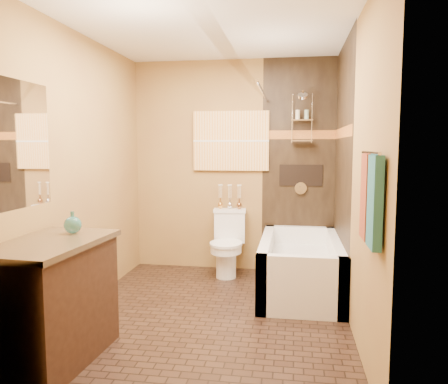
% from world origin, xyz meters
% --- Properties ---
extents(floor, '(3.00, 3.00, 0.00)m').
position_xyz_m(floor, '(0.00, 0.00, 0.00)').
color(floor, black).
rests_on(floor, ground).
extents(wall_left, '(0.02, 3.00, 2.50)m').
position_xyz_m(wall_left, '(-1.20, 0.00, 1.25)').
color(wall_left, olive).
rests_on(wall_left, floor).
extents(wall_right, '(0.02, 3.00, 2.50)m').
position_xyz_m(wall_right, '(1.20, 0.00, 1.25)').
color(wall_right, olive).
rests_on(wall_right, floor).
extents(wall_back, '(2.40, 0.02, 2.50)m').
position_xyz_m(wall_back, '(0.00, 1.50, 1.25)').
color(wall_back, olive).
rests_on(wall_back, floor).
extents(wall_front, '(2.40, 0.02, 2.50)m').
position_xyz_m(wall_front, '(0.00, -1.50, 1.25)').
color(wall_front, olive).
rests_on(wall_front, floor).
extents(ceiling, '(3.00, 3.00, 0.00)m').
position_xyz_m(ceiling, '(0.00, 0.00, 2.50)').
color(ceiling, silver).
rests_on(ceiling, wall_back).
extents(alcove_tile_back, '(0.85, 0.01, 2.50)m').
position_xyz_m(alcove_tile_back, '(0.78, 1.49, 1.25)').
color(alcove_tile_back, black).
rests_on(alcove_tile_back, wall_back).
extents(alcove_tile_right, '(0.01, 1.50, 2.50)m').
position_xyz_m(alcove_tile_right, '(1.19, 0.75, 1.25)').
color(alcove_tile_right, black).
rests_on(alcove_tile_right, wall_right).
extents(mosaic_band_back, '(0.85, 0.01, 0.10)m').
position_xyz_m(mosaic_band_back, '(0.78, 1.48, 1.62)').
color(mosaic_band_back, '#934C1A').
rests_on(mosaic_band_back, alcove_tile_back).
extents(mosaic_band_right, '(0.01, 1.50, 0.10)m').
position_xyz_m(mosaic_band_right, '(1.18, 0.75, 1.62)').
color(mosaic_band_right, '#934C1A').
rests_on(mosaic_band_right, alcove_tile_right).
extents(alcove_niche, '(0.50, 0.01, 0.25)m').
position_xyz_m(alcove_niche, '(0.80, 1.48, 1.15)').
color(alcove_niche, black).
rests_on(alcove_niche, alcove_tile_back).
extents(shower_fixtures, '(0.24, 0.33, 1.16)m').
position_xyz_m(shower_fixtures, '(0.80, 1.38, 1.67)').
color(shower_fixtures, silver).
rests_on(shower_fixtures, floor).
extents(curtain_rod, '(0.03, 1.55, 0.03)m').
position_xyz_m(curtain_rod, '(0.40, 0.75, 2.02)').
color(curtain_rod, silver).
rests_on(curtain_rod, wall_back).
extents(towel_bar, '(0.02, 0.55, 0.02)m').
position_xyz_m(towel_bar, '(1.15, -1.05, 1.45)').
color(towel_bar, silver).
rests_on(towel_bar, wall_right).
extents(towel_teal, '(0.05, 0.22, 0.52)m').
position_xyz_m(towel_teal, '(1.16, -1.18, 1.18)').
color(towel_teal, '#225D71').
rests_on(towel_teal, towel_bar).
extents(towel_rust, '(0.05, 0.22, 0.52)m').
position_xyz_m(towel_rust, '(1.16, -0.92, 1.18)').
color(towel_rust, maroon).
rests_on(towel_rust, towel_bar).
extents(sunset_painting, '(0.90, 0.04, 0.70)m').
position_xyz_m(sunset_painting, '(-0.03, 1.48, 1.55)').
color(sunset_painting, gold).
rests_on(sunset_painting, wall_back).
extents(vanity_mirror, '(0.01, 1.00, 0.90)m').
position_xyz_m(vanity_mirror, '(-1.19, -1.00, 1.50)').
color(vanity_mirror, white).
rests_on(vanity_mirror, wall_left).
extents(bathtub, '(0.80, 1.50, 0.55)m').
position_xyz_m(bathtub, '(0.80, 0.75, 0.22)').
color(bathtub, white).
rests_on(bathtub, floor).
extents(toilet, '(0.39, 0.58, 0.75)m').
position_xyz_m(toilet, '(-0.03, 1.22, 0.38)').
color(toilet, white).
rests_on(toilet, floor).
extents(vanity, '(0.65, 1.00, 0.85)m').
position_xyz_m(vanity, '(-0.92, -1.00, 0.43)').
color(vanity, black).
rests_on(vanity, floor).
extents(teal_bottle, '(0.15, 0.15, 0.20)m').
position_xyz_m(teal_bottle, '(-0.87, -0.75, 0.93)').
color(teal_bottle, '#246E68').
rests_on(teal_bottle, vanity).
extents(bud_vases, '(0.29, 0.06, 0.28)m').
position_xyz_m(bud_vases, '(-0.03, 1.39, 0.90)').
color(bud_vases, gold).
rests_on(bud_vases, toilet).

